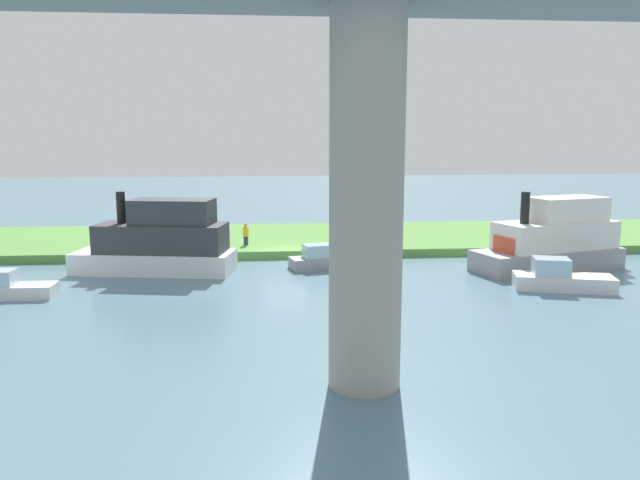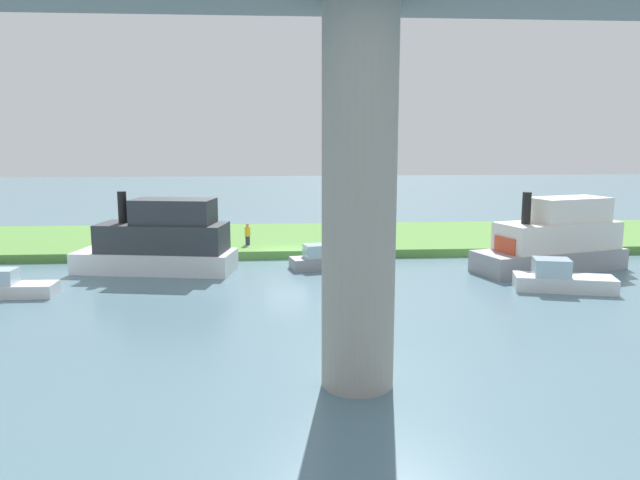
{
  "view_description": "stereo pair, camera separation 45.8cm",
  "coord_description": "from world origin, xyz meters",
  "px_view_note": "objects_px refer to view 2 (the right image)",
  "views": [
    {
      "loc": [
        1.1,
        36.1,
        7.26
      ],
      "look_at": [
        -1.65,
        5.0,
        2.0
      ],
      "focal_mm": 34.41,
      "sensor_mm": 36.0,
      "label": 1
    },
    {
      "loc": [
        0.65,
        36.14,
        7.26
      ],
      "look_at": [
        -1.65,
        5.0,
        2.0
      ],
      "focal_mm": 34.41,
      "sensor_mm": 36.0,
      "label": 2
    }
  ],
  "objects_px": {
    "mooring_post": "(176,244)",
    "skiff_small": "(9,287)",
    "riverboat_paddlewheel": "(554,241)",
    "motorboat_red": "(160,242)",
    "motorboat_white": "(561,279)",
    "person_on_bank": "(248,234)",
    "houseboat_blue": "(325,259)",
    "bridge_pylon": "(359,203)"
  },
  "relations": [
    {
      "from": "mooring_post",
      "to": "motorboat_red",
      "type": "xyz_separation_m",
      "value": [
        0.27,
        3.62,
        0.72
      ]
    },
    {
      "from": "houseboat_blue",
      "to": "skiff_small",
      "type": "height_order",
      "value": "houseboat_blue"
    },
    {
      "from": "motorboat_red",
      "to": "mooring_post",
      "type": "bearing_deg",
      "value": -94.22
    },
    {
      "from": "person_on_bank",
      "to": "houseboat_blue",
      "type": "relative_size",
      "value": 0.32
    },
    {
      "from": "person_on_bank",
      "to": "skiff_small",
      "type": "xyz_separation_m",
      "value": [
        10.49,
        10.2,
        -0.74
      ]
    },
    {
      "from": "motorboat_red",
      "to": "motorboat_white",
      "type": "xyz_separation_m",
      "value": [
        -19.86,
        5.62,
        -1.07
      ]
    },
    {
      "from": "motorboat_red",
      "to": "skiff_small",
      "type": "distance_m",
      "value": 7.79
    },
    {
      "from": "person_on_bank",
      "to": "motorboat_red",
      "type": "relative_size",
      "value": 0.16
    },
    {
      "from": "skiff_small",
      "to": "motorboat_white",
      "type": "height_order",
      "value": "motorboat_white"
    },
    {
      "from": "houseboat_blue",
      "to": "riverboat_paddlewheel",
      "type": "relative_size",
      "value": 0.48
    },
    {
      "from": "mooring_post",
      "to": "skiff_small",
      "type": "distance_m",
      "value": 10.54
    },
    {
      "from": "bridge_pylon",
      "to": "person_on_bank",
      "type": "distance_m",
      "value": 22.29
    },
    {
      "from": "mooring_post",
      "to": "houseboat_blue",
      "type": "bearing_deg",
      "value": 159.32
    },
    {
      "from": "mooring_post",
      "to": "houseboat_blue",
      "type": "distance_m",
      "value": 9.34
    },
    {
      "from": "houseboat_blue",
      "to": "motorboat_white",
      "type": "distance_m",
      "value": 12.38
    },
    {
      "from": "bridge_pylon",
      "to": "mooring_post",
      "type": "height_order",
      "value": "bridge_pylon"
    },
    {
      "from": "person_on_bank",
      "to": "motorboat_red",
      "type": "distance_m",
      "value": 7.0
    },
    {
      "from": "motorboat_white",
      "to": "riverboat_paddlewheel",
      "type": "bearing_deg",
      "value": -110.74
    },
    {
      "from": "person_on_bank",
      "to": "motorboat_white",
      "type": "xyz_separation_m",
      "value": [
        -15.36,
        10.97,
        -0.65
      ]
    },
    {
      "from": "bridge_pylon",
      "to": "mooring_post",
      "type": "bearing_deg",
      "value": -67.07
    },
    {
      "from": "person_on_bank",
      "to": "houseboat_blue",
      "type": "xyz_separation_m",
      "value": [
        -4.51,
        5.03,
        -0.72
      ]
    },
    {
      "from": "bridge_pylon",
      "to": "motorboat_white",
      "type": "relative_size",
      "value": 2.23
    },
    {
      "from": "bridge_pylon",
      "to": "riverboat_paddlewheel",
      "type": "xyz_separation_m",
      "value": [
        -12.96,
        -15.1,
        -3.79
      ]
    },
    {
      "from": "mooring_post",
      "to": "person_on_bank",
      "type": "bearing_deg",
      "value": -157.74
    },
    {
      "from": "motorboat_red",
      "to": "motorboat_white",
      "type": "distance_m",
      "value": 20.67
    },
    {
      "from": "motorboat_white",
      "to": "skiff_small",
      "type": "bearing_deg",
      "value": -1.71
    },
    {
      "from": "skiff_small",
      "to": "bridge_pylon",
      "type": "bearing_deg",
      "value": 142.31
    },
    {
      "from": "mooring_post",
      "to": "houseboat_blue",
      "type": "relative_size",
      "value": 0.19
    },
    {
      "from": "houseboat_blue",
      "to": "riverboat_paddlewheel",
      "type": "height_order",
      "value": "riverboat_paddlewheel"
    },
    {
      "from": "person_on_bank",
      "to": "mooring_post",
      "type": "relative_size",
      "value": 1.74
    },
    {
      "from": "houseboat_blue",
      "to": "motorboat_white",
      "type": "height_order",
      "value": "motorboat_white"
    },
    {
      "from": "bridge_pylon",
      "to": "riverboat_paddlewheel",
      "type": "bearing_deg",
      "value": -130.64
    },
    {
      "from": "motorboat_red",
      "to": "riverboat_paddlewheel",
      "type": "height_order",
      "value": "motorboat_red"
    },
    {
      "from": "motorboat_white",
      "to": "riverboat_paddlewheel",
      "type": "distance_m",
      "value": 5.01
    },
    {
      "from": "motorboat_red",
      "to": "skiff_small",
      "type": "xyz_separation_m",
      "value": [
        5.99,
        4.85,
        -1.16
      ]
    },
    {
      "from": "motorboat_red",
      "to": "riverboat_paddlewheel",
      "type": "relative_size",
      "value": 0.99
    },
    {
      "from": "mooring_post",
      "to": "riverboat_paddlewheel",
      "type": "xyz_separation_m",
      "value": [
        -21.32,
        4.66,
        0.72
      ]
    },
    {
      "from": "bridge_pylon",
      "to": "riverboat_paddlewheel",
      "type": "height_order",
      "value": "bridge_pylon"
    },
    {
      "from": "mooring_post",
      "to": "motorboat_red",
      "type": "distance_m",
      "value": 3.7
    },
    {
      "from": "bridge_pylon",
      "to": "motorboat_white",
      "type": "bearing_deg",
      "value": -136.86
    },
    {
      "from": "motorboat_white",
      "to": "motorboat_red",
      "type": "bearing_deg",
      "value": -15.81
    },
    {
      "from": "bridge_pylon",
      "to": "person_on_bank",
      "type": "bearing_deg",
      "value": -79.12
    }
  ]
}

